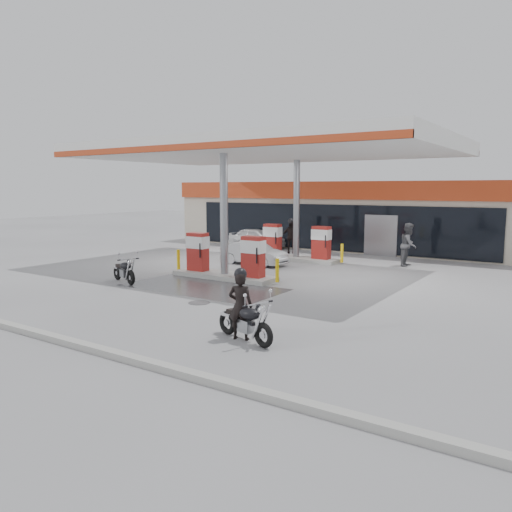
# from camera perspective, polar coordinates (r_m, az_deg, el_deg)

# --- Properties ---
(ground) EXTENTS (90.00, 90.00, 0.00)m
(ground) POSITION_cam_1_polar(r_m,az_deg,el_deg) (18.85, -7.28, -3.41)
(ground) COLOR gray
(ground) RESTS_ON ground
(wet_patch) EXTENTS (6.00, 3.00, 0.00)m
(wet_patch) POSITION_cam_1_polar(r_m,az_deg,el_deg) (18.53, -6.11, -3.58)
(wet_patch) COLOR #4C4C4F
(wet_patch) RESTS_ON ground
(drain_cover) EXTENTS (0.70, 0.70, 0.01)m
(drain_cover) POSITION_cam_1_polar(r_m,az_deg,el_deg) (16.09, -6.52, -5.33)
(drain_cover) COLOR #38383A
(drain_cover) RESTS_ON ground
(kerb) EXTENTS (28.00, 0.25, 0.15)m
(kerb) POSITION_cam_1_polar(r_m,az_deg,el_deg) (14.42, -25.90, -7.34)
(kerb) COLOR gray
(kerb) RESTS_ON ground
(store_building) EXTENTS (22.00, 8.22, 4.00)m
(store_building) POSITION_cam_1_polar(r_m,az_deg,el_deg) (32.31, 11.49, 4.76)
(store_building) COLOR beige
(store_building) RESTS_ON ground
(canopy) EXTENTS (16.00, 10.02, 5.51)m
(canopy) POSITION_cam_1_polar(r_m,az_deg,el_deg) (22.56, 0.97, 11.94)
(canopy) COLOR silver
(canopy) RESTS_ON ground
(pump_island_near) EXTENTS (5.14, 1.30, 1.78)m
(pump_island_near) POSITION_cam_1_polar(r_m,az_deg,el_deg) (20.26, -3.63, -0.54)
(pump_island_near) COLOR #9E9E99
(pump_island_near) RESTS_ON ground
(pump_island_far) EXTENTS (5.14, 1.30, 1.78)m
(pump_island_far) POSITION_cam_1_polar(r_m,az_deg,el_deg) (25.26, 4.61, 1.12)
(pump_island_far) COLOR #9E9E99
(pump_island_far) RESTS_ON ground
(main_motorcycle) EXTENTS (1.94, 0.94, 1.02)m
(main_motorcycle) POSITION_cam_1_polar(r_m,az_deg,el_deg) (12.00, -1.18, -7.64)
(main_motorcycle) COLOR black
(main_motorcycle) RESTS_ON ground
(biker_main) EXTENTS (0.69, 0.55, 1.66)m
(biker_main) POSITION_cam_1_polar(r_m,az_deg,el_deg) (12.05, -1.78, -5.72)
(biker_main) COLOR black
(biker_main) RESTS_ON ground
(parked_motorcycle) EXTENTS (1.85, 0.97, 0.98)m
(parked_motorcycle) POSITION_cam_1_polar(r_m,az_deg,el_deg) (19.92, -14.82, -1.73)
(parked_motorcycle) COLOR black
(parked_motorcycle) RESTS_ON ground
(sedan_white) EXTENTS (3.59, 1.45, 1.22)m
(sedan_white) POSITION_cam_1_polar(r_m,az_deg,el_deg) (30.30, 0.10, 2.07)
(sedan_white) COLOR white
(sedan_white) RESTS_ON ground
(attendant) EXTENTS (0.80, 1.01, 2.02)m
(attendant) POSITION_cam_1_polar(r_m,az_deg,el_deg) (24.34, 17.06, 1.25)
(attendant) COLOR #515155
(attendant) RESTS_ON ground
(hatchback_silver) EXTENTS (3.40, 1.37, 1.10)m
(hatchback_silver) POSITION_cam_1_polar(r_m,az_deg,el_deg) (23.74, -0.22, 0.32)
(hatchback_silver) COLOR #A6AAAE
(hatchback_silver) RESTS_ON ground
(parked_car_left) EXTENTS (4.20, 2.57, 1.14)m
(parked_car_left) POSITION_cam_1_polar(r_m,az_deg,el_deg) (33.32, 0.95, 2.52)
(parked_car_left) COLOR black
(parked_car_left) RESTS_ON ground
(biker_walking) EXTENTS (1.15, 0.94, 1.83)m
(biker_walking) POSITION_cam_1_polar(r_m,az_deg,el_deg) (27.90, 4.00, 2.19)
(biker_walking) COLOR black
(biker_walking) RESTS_ON ground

